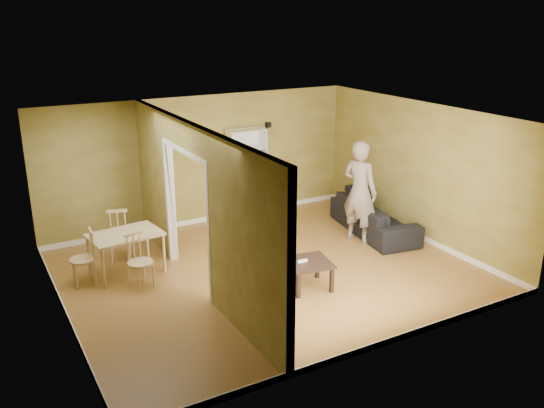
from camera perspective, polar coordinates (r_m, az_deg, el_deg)
The scene contains 15 objects.
room_shell at distance 9.25m, azimuth -0.48°, elevation 0.64°, with size 6.50×6.50×6.50m.
partition at distance 8.76m, azimuth -7.37°, elevation -0.54°, with size 0.22×5.50×2.60m, color #9F944A, non-canonical shape.
wall_speaker at distance 12.09m, azimuth -0.38°, elevation 7.85°, with size 0.10×0.10×0.10m, color black.
sofa at distance 11.42m, azimuth 10.11°, elevation -0.78°, with size 0.95×2.21×0.84m, color black.
person at distance 10.74m, azimuth 8.73°, elevation 2.08°, with size 0.65×0.83×2.28m, color slate.
bookshelf at distance 11.96m, azimuth -2.64°, elevation 3.01°, with size 0.79×0.35×1.88m.
paper_box_navy_a at distance 12.05m, azimuth -2.51°, elevation 0.94°, with size 0.40×0.26×0.21m, color navy.
paper_box_teal at distance 11.93m, azimuth -2.70°, elevation 2.59°, with size 0.40×0.26×0.20m, color #10797E.
paper_box_navy_b at distance 11.85m, azimuth -2.53°, elevation 4.34°, with size 0.40×0.26×0.21m, color navy.
coffee_table at distance 9.05m, azimuth 3.62°, elevation -6.09°, with size 0.67×0.67×0.45m.
game_controller at distance 8.99m, azimuth 3.04°, elevation -5.65°, with size 0.16×0.04×0.03m, color white.
dining_table at distance 9.72m, azimuth -14.35°, elevation -3.28°, with size 1.13×0.75×0.70m.
chair_left at distance 9.58m, azimuth -18.24°, elevation -5.10°, with size 0.42×0.42×0.91m, color tan, non-canonical shape.
chair_near at distance 9.26m, azimuth -12.93°, elevation -5.54°, with size 0.40×0.40×0.88m, color tan, non-canonical shape.
chair_far at distance 10.36m, azimuth -14.89°, elevation -2.76°, with size 0.45×0.45×0.98m, color tan, non-canonical shape.
Camera 1 is at (-4.22, -7.72, 4.14)m, focal length 38.00 mm.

